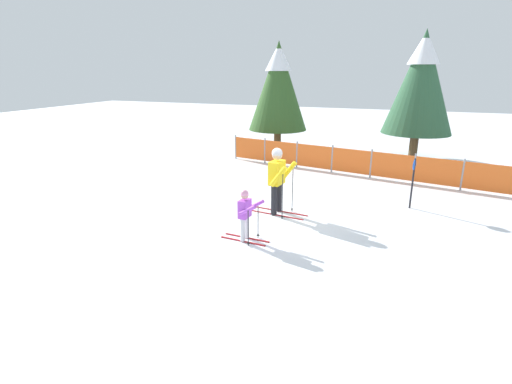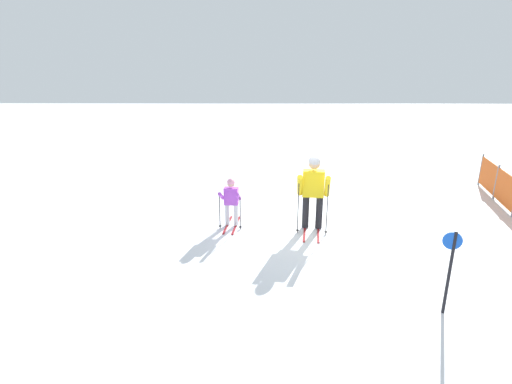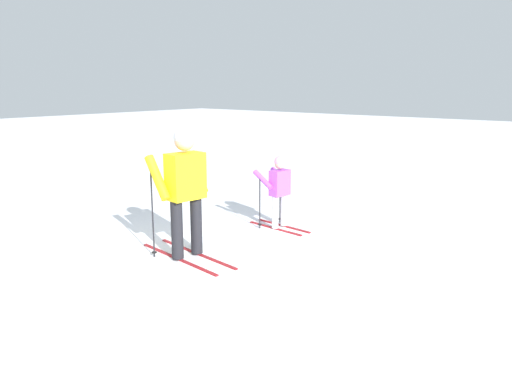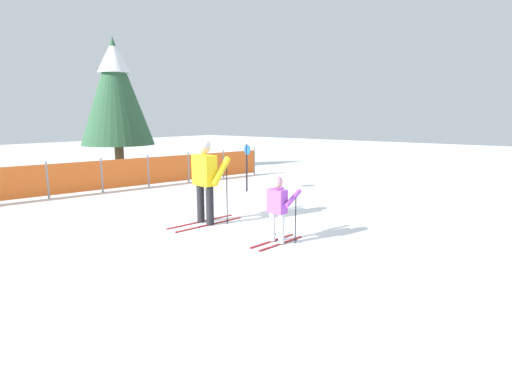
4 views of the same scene
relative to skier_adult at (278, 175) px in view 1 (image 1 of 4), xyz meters
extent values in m
plane|color=white|center=(0.02, 0.00, -1.05)|extent=(60.00, 60.00, 0.00)
cube|color=maroon|center=(0.00, 0.16, -1.04)|extent=(1.65, 0.26, 0.02)
cube|color=maroon|center=(-0.04, -0.15, -1.04)|extent=(1.65, 0.26, 0.02)
cylinder|color=black|center=(0.00, 0.16, -0.63)|extent=(0.16, 0.16, 0.79)
cylinder|color=black|center=(-0.04, -0.15, -0.63)|extent=(0.16, 0.16, 0.79)
cube|color=yellow|center=(-0.02, 0.00, 0.07)|extent=(0.34, 0.52, 0.61)
cylinder|color=yellow|center=(0.20, 0.28, 0.06)|extent=(0.49, 0.18, 0.58)
cylinder|color=yellow|center=(0.12, -0.33, 0.06)|extent=(0.49, 0.18, 0.58)
sphere|color=#D8AD8C|center=(-0.02, 0.00, 0.53)|extent=(0.26, 0.26, 0.26)
sphere|color=silver|center=(-0.02, 0.00, 0.58)|extent=(0.28, 0.28, 0.28)
cylinder|color=black|center=(0.33, 0.28, -0.43)|extent=(0.02, 0.02, 1.23)
cylinder|color=black|center=(0.33, 0.28, -0.99)|extent=(0.07, 0.07, 0.01)
cylinder|color=black|center=(0.25, -0.36, -0.43)|extent=(0.02, 0.02, 1.23)
cylinder|color=black|center=(0.25, -0.36, -0.99)|extent=(0.07, 0.07, 0.01)
cube|color=maroon|center=(-0.14, -1.80, -1.04)|extent=(1.11, 0.16, 0.02)
cube|color=maroon|center=(-0.17, -2.01, -1.04)|extent=(1.11, 0.16, 0.02)
cylinder|color=silver|center=(-0.14, -1.80, -0.76)|extent=(0.11, 0.11, 0.53)
cylinder|color=silver|center=(-0.17, -2.01, -0.76)|extent=(0.11, 0.11, 0.53)
cube|color=#B24CD8|center=(-0.16, -1.91, -0.30)|extent=(0.22, 0.34, 0.41)
cylinder|color=#B24CD8|center=(0.04, -1.72, -0.24)|extent=(0.41, 0.12, 0.29)
cylinder|color=#B24CD8|center=(0.00, -2.13, -0.24)|extent=(0.41, 0.12, 0.29)
sphere|color=#D8AD8C|center=(-0.16, -1.91, 0.01)|extent=(0.18, 0.18, 0.18)
sphere|color=pink|center=(-0.16, -1.91, 0.04)|extent=(0.18, 0.18, 0.18)
cylinder|color=black|center=(0.08, -1.69, -0.64)|extent=(0.02, 0.02, 0.82)
cylinder|color=black|center=(0.08, -1.69, -0.99)|extent=(0.07, 0.07, 0.01)
cylinder|color=black|center=(0.03, -2.17, -0.64)|extent=(0.02, 0.02, 0.82)
cylinder|color=black|center=(0.03, -2.17, -0.99)|extent=(0.07, 0.07, 0.01)
cylinder|color=gray|center=(-3.67, 5.80, -0.54)|extent=(0.06, 0.06, 1.01)
cylinder|color=gray|center=(-2.25, 5.51, -0.54)|extent=(0.06, 0.06, 1.01)
cylinder|color=gray|center=(-0.84, 5.21, -0.54)|extent=(0.06, 0.06, 1.01)
cylinder|color=gray|center=(0.58, 4.92, -0.54)|extent=(0.06, 0.06, 1.01)
cylinder|color=gray|center=(1.99, 4.62, -0.54)|extent=(0.06, 0.06, 1.01)
cylinder|color=gray|center=(3.41, 4.33, -0.54)|extent=(0.06, 0.06, 1.01)
cylinder|color=gray|center=(4.82, 4.03, -0.54)|extent=(0.06, 0.06, 1.01)
cube|color=orange|center=(-2.96, 5.66, -0.54)|extent=(1.42, 0.32, 0.85)
cube|color=orange|center=(-1.55, 5.36, -0.54)|extent=(1.42, 0.32, 0.85)
cube|color=orange|center=(-0.13, 5.06, -0.54)|extent=(1.42, 0.32, 0.85)
cube|color=orange|center=(1.28, 4.77, -0.54)|extent=(1.42, 0.32, 0.85)
cube|color=orange|center=(2.70, 4.47, -0.54)|extent=(1.42, 0.32, 0.85)
cube|color=orange|center=(4.11, 4.18, -0.54)|extent=(1.42, 0.32, 0.85)
cube|color=orange|center=(5.53, 3.88, -0.54)|extent=(1.42, 0.32, 0.85)
cylinder|color=#4C3823|center=(-2.46, 7.86, -0.53)|extent=(0.33, 0.33, 1.02)
cone|color=#305626|center=(-2.46, 7.86, 1.89)|extent=(2.61, 2.61, 3.82)
cone|color=white|center=(-2.46, 7.86, 3.11)|extent=(1.17, 1.17, 1.15)
cylinder|color=#4C3823|center=(3.40, 8.37, -0.50)|extent=(0.35, 0.35, 1.10)
cone|color=#2C5839|center=(3.40, 8.37, 2.10)|extent=(2.79, 2.79, 4.09)
cone|color=white|center=(3.40, 8.37, 3.41)|extent=(1.26, 1.26, 1.23)
cylinder|color=black|center=(3.32, 1.68, -0.35)|extent=(0.05, 0.05, 1.39)
cylinder|color=blue|center=(3.31, 1.65, 0.19)|extent=(0.09, 0.28, 0.28)
camera|label=1|loc=(2.95, -9.56, 2.65)|focal=28.00mm
camera|label=2|loc=(8.75, -1.19, 2.71)|focal=28.00mm
camera|label=3|loc=(-4.80, 4.41, 1.25)|focal=35.00mm
camera|label=4|loc=(-5.64, -5.81, 1.12)|focal=28.00mm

